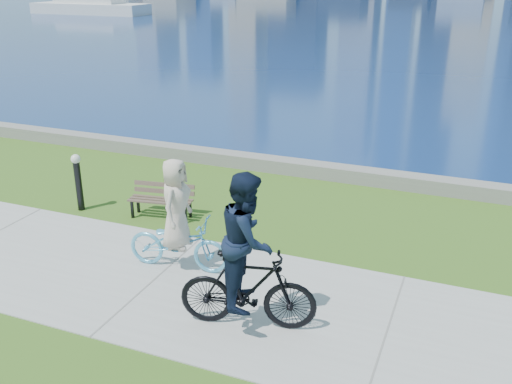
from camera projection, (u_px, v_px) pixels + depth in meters
ground at (154, 281)px, 9.84m from camera, size 320.00×320.00×0.00m
concrete_path at (154, 281)px, 9.83m from camera, size 80.00×3.50×0.02m
seawall at (277, 165)px, 15.12m from camera, size 90.00×0.50×0.35m
bay_water at (456, 11)px, 71.94m from camera, size 320.00×131.00×0.01m
ferry_near at (90, 7)px, 66.54m from camera, size 14.22×4.06×1.93m
park_bench at (162, 197)px, 12.27m from camera, size 1.44×0.69×0.71m
bollard_lamp at (78, 178)px, 12.49m from camera, size 0.21×0.21×1.29m
cyclist_woman at (177, 229)px, 9.97m from camera, size 0.85×1.92×2.05m
cyclist_man at (248, 265)px, 8.22m from camera, size 1.05×2.12×2.44m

